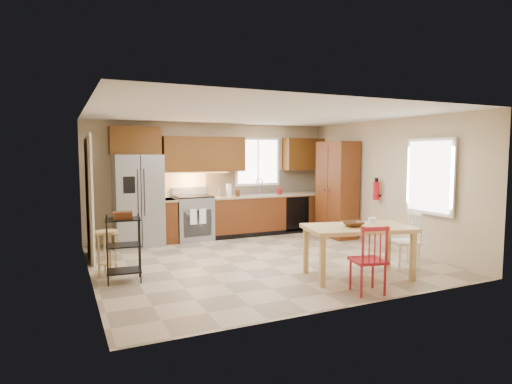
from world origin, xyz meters
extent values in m
plane|color=tan|center=(0.00, 0.00, 0.00)|extent=(5.50, 5.50, 0.00)
cube|color=silver|center=(0.00, 0.00, 2.50)|extent=(5.50, 5.00, 0.02)
cube|color=#CCB793|center=(0.00, 2.50, 1.25)|extent=(5.50, 0.02, 2.50)
cube|color=#CCB793|center=(0.00, -2.50, 1.25)|extent=(5.50, 0.02, 2.50)
cube|color=#CCB793|center=(-2.75, 0.00, 1.25)|extent=(0.02, 5.00, 2.50)
cube|color=#CCB793|center=(2.75, 0.00, 1.25)|extent=(0.02, 5.00, 2.50)
cube|color=gray|center=(-1.70, 2.12, 0.91)|extent=(0.92, 0.75, 1.82)
cube|color=gray|center=(-0.55, 2.19, 0.46)|extent=(0.76, 0.63, 0.92)
cube|color=#5A2B10|center=(-1.10, 2.20, 0.45)|extent=(0.30, 0.60, 0.90)
cube|color=#5A2B10|center=(1.29, 2.20, 0.45)|extent=(2.92, 0.60, 0.90)
cube|color=black|center=(1.85, 1.91, 0.45)|extent=(0.60, 0.02, 0.78)
cube|color=#C5B694|center=(1.29, 2.48, 1.18)|extent=(2.92, 0.03, 0.55)
cube|color=#572F0E|center=(-1.70, 2.33, 2.10)|extent=(1.00, 0.35, 0.55)
cube|color=#572F0E|center=(-0.25, 2.33, 1.83)|extent=(1.80, 0.35, 0.75)
cube|color=#572F0E|center=(2.25, 2.33, 1.83)|extent=(1.00, 0.35, 0.75)
cube|color=white|center=(1.10, 2.48, 1.65)|extent=(1.12, 0.04, 1.12)
cube|color=gray|center=(1.10, 2.20, 0.86)|extent=(0.62, 0.46, 0.16)
cube|color=#FFBF66|center=(-0.55, 2.30, 1.43)|extent=(1.60, 0.30, 0.01)
imported|color=#A80B16|center=(1.48, 2.10, 1.00)|extent=(0.09, 0.09, 0.19)
cylinder|color=white|center=(0.25, 2.15, 1.04)|extent=(0.12, 0.12, 0.28)
cylinder|color=gray|center=(0.05, 2.15, 0.99)|extent=(0.11, 0.11, 0.18)
cylinder|color=#4D2A14|center=(0.45, 2.12, 0.97)|extent=(0.10, 0.10, 0.14)
cube|color=#5A2B10|center=(2.43, 1.20, 1.05)|extent=(0.50, 0.95, 2.10)
cylinder|color=#A80B16|center=(2.63, 0.15, 1.10)|extent=(0.12, 0.12, 0.36)
cube|color=white|center=(2.68, -1.15, 1.45)|extent=(0.04, 1.02, 1.32)
cube|color=#8C7A59|center=(-2.67, 1.30, 1.05)|extent=(0.04, 0.95, 2.10)
imported|color=#4D2A14|center=(0.79, -1.51, 0.76)|extent=(0.37, 0.37, 0.08)
cylinder|color=white|center=(1.23, -1.41, 0.79)|extent=(0.13, 0.13, 0.13)
camera|label=1|loc=(-3.12, -6.56, 1.85)|focal=30.00mm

